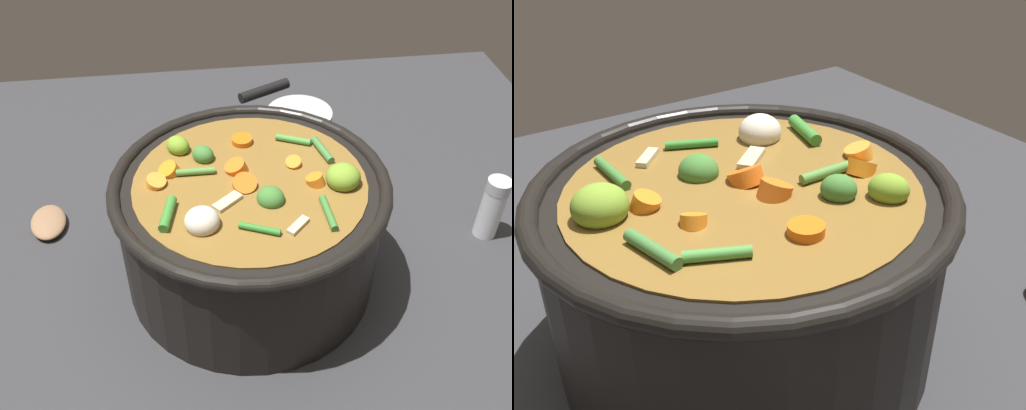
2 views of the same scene
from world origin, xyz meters
The scene contains 2 objects.
ground_plane centered at (0.00, 0.00, 0.00)m, with size 1.10×1.10×0.00m, color #2D2D30.
cooking_pot centered at (0.00, 0.00, 0.08)m, with size 0.32×0.32×0.18m.
Camera 2 is at (0.34, -0.20, 0.37)m, focal length 42.88 mm.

